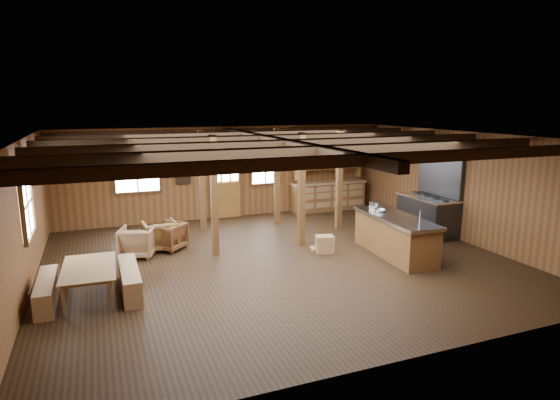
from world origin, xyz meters
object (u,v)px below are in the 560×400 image
Objects in this scene: armchair_b at (160,235)px; armchair_c at (138,242)px; kitchen_island at (395,235)px; dining_table at (92,282)px; armchair_a at (168,236)px; commercial_range at (430,209)px.

armchair_b is 0.67m from armchair_c.
kitchen_island is 1.55× the size of dining_table.
kitchen_island is 5.40m from armchair_a.
commercial_range is at bearing 164.95° from armchair_b.
armchair_b is (-0.18, 0.09, 0.02)m from armchair_a.
armchair_b is at bearing -128.08° from armchair_c.
dining_table is at bearing 83.46° from armchair_c.
dining_table is 2.91m from armchair_b.
armchair_c is (-7.55, 0.89, -0.33)m from commercial_range.
kitchen_island is 3.30× the size of armchair_c.
armchair_c is (-5.58, 2.10, -0.13)m from kitchen_island.
armchair_c is at bearing 162.32° from kitchen_island.
armchair_b is (-7.00, 1.25, -0.33)m from commercial_range.
armchair_a is 0.94× the size of armchair_c.
armchair_c reaches higher than dining_table.
armchair_b is (-5.03, 2.47, -0.13)m from kitchen_island.
dining_table is at bearing -177.12° from kitchen_island.
kitchen_island is at bearing -87.81° from dining_table.
armchair_c is (-0.74, -0.28, 0.02)m from armchair_a.
commercial_range is at bearing 126.46° from armchair_a.
armchair_a is at bearing -33.82° from dining_table.
commercial_range is at bearing -79.70° from dining_table.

